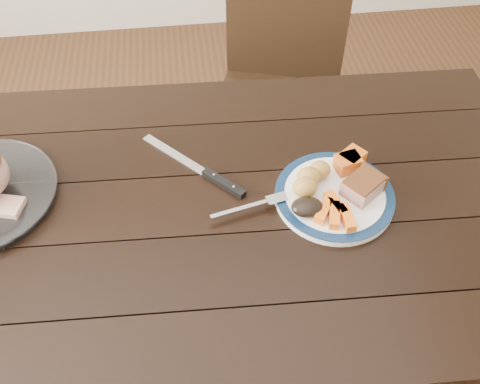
{
  "coord_description": "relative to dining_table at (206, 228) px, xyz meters",
  "views": [
    {
      "loc": [
        -0.02,
        -0.79,
        1.68
      ],
      "look_at": [
        0.08,
        -0.02,
        0.8
      ],
      "focal_mm": 40.0,
      "sensor_mm": 36.0,
      "label": 1
    }
  ],
  "objects": [
    {
      "name": "ground",
      "position": [
        0.0,
        0.0,
        -0.66
      ],
      "size": [
        4.0,
        4.0,
        0.0
      ],
      "primitive_type": "plane",
      "color": "#472B16",
      "rests_on": "ground"
    },
    {
      "name": "dining_table",
      "position": [
        0.0,
        0.0,
        0.0
      ],
      "size": [
        1.64,
        0.97,
        0.75
      ],
      "rotation": [
        0.0,
        0.0,
        -0.04
      ],
      "color": "black",
      "rests_on": "ground"
    },
    {
      "name": "chair_far",
      "position": [
        0.32,
        0.73,
        -0.13
      ],
      "size": [
        0.53,
        0.53,
        0.93
      ],
      "rotation": [
        0.0,
        0.0,
        2.85
      ],
      "color": "black",
      "rests_on": "ground"
    },
    {
      "name": "dinner_plate",
      "position": [
        0.3,
        -0.02,
        0.1
      ],
      "size": [
        0.27,
        0.27,
        0.02
      ],
      "primitive_type": "cylinder",
      "color": "white",
      "rests_on": "dining_table"
    },
    {
      "name": "plate_rim",
      "position": [
        0.3,
        -0.02,
        0.11
      ],
      "size": [
        0.27,
        0.27,
        0.02
      ],
      "primitive_type": "torus",
      "color": "#0C213E",
      "rests_on": "dinner_plate"
    },
    {
      "name": "pork_slice",
      "position": [
        0.36,
        -0.03,
        0.13
      ],
      "size": [
        0.11,
        0.1,
        0.04
      ],
      "primitive_type": "cube",
      "rotation": [
        0.0,
        0.0,
        0.64
      ],
      "color": "#AA7668",
      "rests_on": "dinner_plate"
    },
    {
      "name": "roasted_potatoes",
      "position": [
        0.24,
        0.01,
        0.14
      ],
      "size": [
        0.1,
        0.1,
        0.05
      ],
      "color": "gold",
      "rests_on": "dinner_plate"
    },
    {
      "name": "carrot_batons",
      "position": [
        0.28,
        -0.08,
        0.12
      ],
      "size": [
        0.09,
        0.11,
        0.02
      ],
      "color": "orange",
      "rests_on": "dinner_plate"
    },
    {
      "name": "pumpkin_wedges",
      "position": [
        0.35,
        0.05,
        0.13
      ],
      "size": [
        0.08,
        0.08,
        0.04
      ],
      "color": "orange",
      "rests_on": "dinner_plate"
    },
    {
      "name": "dark_mushroom",
      "position": [
        0.22,
        -0.07,
        0.13
      ],
      "size": [
        0.07,
        0.05,
        0.03
      ],
      "primitive_type": "ellipsoid",
      "color": "black",
      "rests_on": "dinner_plate"
    },
    {
      "name": "fork",
      "position": [
        0.11,
        -0.04,
        0.11
      ],
      "size": [
        0.18,
        0.06,
        0.0
      ],
      "rotation": [
        0.0,
        0.0,
        0.23
      ],
      "color": "silver",
      "rests_on": "dinner_plate"
    },
    {
      "name": "cut_slice",
      "position": [
        -0.43,
        0.02,
        0.12
      ],
      "size": [
        0.08,
        0.07,
        0.02
      ],
      "primitive_type": "cube",
      "rotation": [
        0.0,
        0.0,
        -0.27
      ],
      "color": "tan",
      "rests_on": "serving_platter"
    },
    {
      "name": "carving_knife",
      "position": [
        0.02,
        0.08,
        0.1
      ],
      "size": [
        0.24,
        0.25,
        0.01
      ],
      "rotation": [
        0.0,
        0.0,
        -0.81
      ],
      "color": "silver",
      "rests_on": "dining_table"
    }
  ]
}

